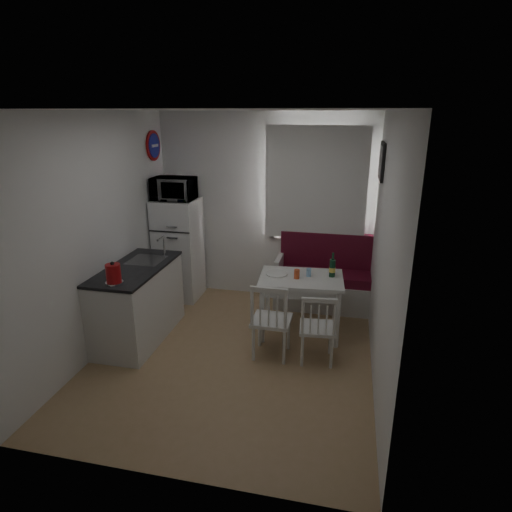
{
  "coord_description": "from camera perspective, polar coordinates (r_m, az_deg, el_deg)",
  "views": [
    {
      "loc": [
        1.14,
        -4.04,
        2.58
      ],
      "look_at": [
        0.14,
        0.5,
        1.01
      ],
      "focal_mm": 30.0,
      "sensor_mm": 36.0,
      "label": 1
    }
  ],
  "objects": [
    {
      "name": "dining_table",
      "position": [
        5.1,
        6.04,
        -3.69
      ],
      "size": [
        1.03,
        0.76,
        0.73
      ],
      "rotation": [
        0.0,
        0.0,
        0.08
      ],
      "color": "silver",
      "rests_on": "floor"
    },
    {
      "name": "wall_sign",
      "position": [
        6.09,
        -13.45,
        14.12
      ],
      "size": [
        0.03,
        0.4,
        0.4
      ],
      "primitive_type": "cylinder",
      "rotation": [
        0.0,
        1.57,
        0.0
      ],
      "color": "navy",
      "rests_on": "wall_left"
    },
    {
      "name": "fridge",
      "position": [
        6.2,
        -10.24,
        0.9
      ],
      "size": [
        0.58,
        0.58,
        1.44
      ],
      "primitive_type": "cube",
      "color": "white",
      "rests_on": "floor"
    },
    {
      "name": "drinking_glass_blue",
      "position": [
        5.1,
        7.05,
        -2.19
      ],
      "size": [
        0.06,
        0.06,
        0.1
      ],
      "primitive_type": "cylinder",
      "color": "#8CC1EF",
      "rests_on": "dining_table"
    },
    {
      "name": "curtain",
      "position": [
        5.77,
        7.96,
        9.47
      ],
      "size": [
        1.35,
        0.02,
        1.5
      ],
      "primitive_type": "cube",
      "color": "white",
      "rests_on": "wall_back"
    },
    {
      "name": "wall_back",
      "position": [
        6.04,
        1.21,
        6.41
      ],
      "size": [
        3.0,
        0.02,
        2.6
      ],
      "primitive_type": "cube",
      "color": "white",
      "rests_on": "floor"
    },
    {
      "name": "floor",
      "position": [
        4.93,
        -2.97,
        -12.97
      ],
      "size": [
        3.0,
        3.5,
        0.02
      ],
      "primitive_type": "cube",
      "color": "tan",
      "rests_on": "ground"
    },
    {
      "name": "wall_left",
      "position": [
        4.99,
        -20.11,
        2.63
      ],
      "size": [
        0.02,
        3.5,
        2.6
      ],
      "primitive_type": "cube",
      "color": "white",
      "rests_on": "floor"
    },
    {
      "name": "kitchen_counter",
      "position": [
        5.25,
        -15.4,
        -5.94
      ],
      "size": [
        0.62,
        1.32,
        1.16
      ],
      "color": "silver",
      "rests_on": "floor"
    },
    {
      "name": "picture_frame",
      "position": [
        5.17,
        16.39,
        12.04
      ],
      "size": [
        0.04,
        0.52,
        0.42
      ],
      "primitive_type": "cube",
      "color": "black",
      "rests_on": "wall_right"
    },
    {
      "name": "wall_right",
      "position": [
        4.25,
        16.63,
        0.31
      ],
      "size": [
        0.02,
        3.5,
        2.6
      ],
      "primitive_type": "cube",
      "color": "white",
      "rests_on": "floor"
    },
    {
      "name": "window",
      "position": [
        5.85,
        7.99,
        9.09
      ],
      "size": [
        1.22,
        0.06,
        1.47
      ],
      "primitive_type": "cube",
      "color": "silver",
      "rests_on": "wall_back"
    },
    {
      "name": "bench",
      "position": [
        5.99,
        9.46,
        -3.62
      ],
      "size": [
        1.41,
        0.54,
        1.01
      ],
      "color": "silver",
      "rests_on": "floor"
    },
    {
      "name": "kettle",
      "position": [
        4.59,
        -18.48,
        -2.24
      ],
      "size": [
        0.18,
        0.18,
        0.24
      ],
      "primitive_type": "cylinder",
      "color": "#A20D10",
      "rests_on": "kitchen_counter"
    },
    {
      "name": "wine_bottle",
      "position": [
        5.09,
        10.17,
        -1.16
      ],
      "size": [
        0.07,
        0.07,
        0.29
      ],
      "primitive_type": null,
      "color": "#123820",
      "rests_on": "dining_table"
    },
    {
      "name": "chair_right",
      "position": [
        4.56,
        8.17,
        -8.74
      ],
      "size": [
        0.41,
        0.4,
        0.43
      ],
      "rotation": [
        0.0,
        0.0,
        0.1
      ],
      "color": "silver",
      "rests_on": "floor"
    },
    {
      "name": "ceiling",
      "position": [
        4.19,
        -3.59,
        18.88
      ],
      "size": [
        3.0,
        3.5,
        0.02
      ],
      "primitive_type": "cube",
      "color": "white",
      "rests_on": "wall_back"
    },
    {
      "name": "plate",
      "position": [
        5.13,
        2.77,
        -2.39
      ],
      "size": [
        0.26,
        0.26,
        0.02
      ],
      "primitive_type": "cylinder",
      "color": "white",
      "rests_on": "dining_table"
    },
    {
      "name": "drinking_glass_orange",
      "position": [
        5.01,
        5.46,
        -2.41
      ],
      "size": [
        0.07,
        0.07,
        0.11
      ],
      "primitive_type": "cylinder",
      "color": "#E05125",
      "rests_on": "dining_table"
    },
    {
      "name": "wall_front",
      "position": [
        2.86,
        -12.74,
        -8.49
      ],
      "size": [
        3.0,
        0.02,
        2.6
      ],
      "primitive_type": "cube",
      "color": "white",
      "rests_on": "floor"
    },
    {
      "name": "microwave",
      "position": [
        5.95,
        -10.91,
        8.8
      ],
      "size": [
        0.56,
        0.38,
        0.31
      ],
      "primitive_type": "imported",
      "color": "white",
      "rests_on": "fridge"
    },
    {
      "name": "chair_left",
      "position": [
        4.58,
        1.9,
        -7.73
      ],
      "size": [
        0.42,
        0.4,
        0.47
      ],
      "rotation": [
        0.0,
        0.0,
        -0.0
      ],
      "color": "silver",
      "rests_on": "floor"
    }
  ]
}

